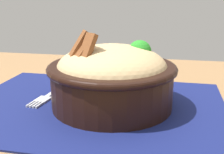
% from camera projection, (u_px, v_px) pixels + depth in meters
% --- Properties ---
extents(table, '(1.11, 0.80, 0.72)m').
position_uv_depth(table, '(82.00, 150.00, 0.50)').
color(table, olive).
rests_on(table, ground_plane).
extents(placemat, '(0.45, 0.33, 0.00)m').
position_uv_depth(placemat, '(93.00, 106.00, 0.48)').
color(placemat, '#11194C').
rests_on(placemat, table).
extents(bowl, '(0.25, 0.25, 0.13)m').
position_uv_depth(bowl, '(112.00, 76.00, 0.47)').
color(bowl, black).
rests_on(bowl, placemat).
extents(fork, '(0.03, 0.13, 0.00)m').
position_uv_depth(fork, '(48.00, 96.00, 0.52)').
color(fork, silver).
rests_on(fork, placemat).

